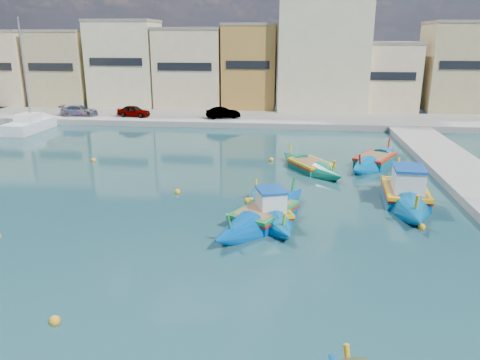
% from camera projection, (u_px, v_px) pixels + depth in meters
% --- Properties ---
extents(ground, '(160.00, 160.00, 0.00)m').
position_uv_depth(ground, '(134.00, 248.00, 20.35)').
color(ground, '#13333A').
rests_on(ground, ground).
extents(north_quay, '(80.00, 8.00, 0.60)m').
position_uv_depth(north_quay, '(230.00, 119.00, 50.68)').
color(north_quay, gray).
rests_on(north_quay, ground).
extents(north_townhouses, '(83.20, 7.87, 10.19)m').
position_uv_depth(north_townhouses, '(293.00, 70.00, 55.59)').
color(north_townhouses, beige).
rests_on(north_townhouses, ground).
extents(church_block, '(10.00, 10.00, 19.10)m').
position_uv_depth(church_block, '(323.00, 40.00, 54.85)').
color(church_block, beige).
rests_on(church_block, ground).
extents(parked_cars, '(19.70, 2.31, 1.20)m').
position_uv_depth(parked_cars, '(136.00, 111.00, 50.04)').
color(parked_cars, '#4C1919').
rests_on(parked_cars, north_quay).
extents(luzzu_turquoise_cabin, '(3.05, 10.21, 3.23)m').
position_uv_depth(luzzu_turquoise_cabin, '(405.00, 194.00, 26.13)').
color(luzzu_turquoise_cabin, '#005E9F').
rests_on(luzzu_turquoise_cabin, ground).
extents(luzzu_blue_cabin, '(3.94, 7.42, 2.56)m').
position_uv_depth(luzzu_blue_cabin, '(269.00, 212.00, 23.59)').
color(luzzu_blue_cabin, '#005D9B').
rests_on(luzzu_blue_cabin, ground).
extents(luzzu_cyan_mid, '(5.71, 8.29, 2.47)m').
position_uv_depth(luzzu_cyan_mid, '(375.00, 161.00, 33.52)').
color(luzzu_cyan_mid, '#0060A1').
rests_on(luzzu_cyan_mid, ground).
extents(luzzu_green, '(5.45, 7.27, 2.32)m').
position_uv_depth(luzzu_green, '(310.00, 167.00, 32.09)').
color(luzzu_green, '#0B7758').
rests_on(luzzu_green, ground).
extents(luzzu_blue_south, '(5.70, 8.88, 2.57)m').
position_uv_depth(luzzu_blue_south, '(264.00, 216.00, 23.23)').
color(luzzu_blue_south, '#004A9E').
rests_on(luzzu_blue_south, ground).
extents(yacht_north, '(2.68, 8.64, 11.45)m').
position_uv_depth(yacht_north, '(40.00, 123.00, 47.28)').
color(yacht_north, white).
rests_on(yacht_north, ground).
extents(mooring_buoys, '(21.18, 21.65, 0.36)m').
position_uv_depth(mooring_buoys, '(178.00, 201.00, 25.86)').
color(mooring_buoys, '#FFAA1A').
rests_on(mooring_buoys, ground).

